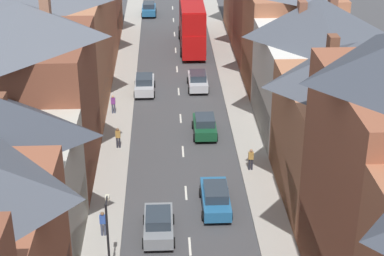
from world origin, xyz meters
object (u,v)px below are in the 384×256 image
Objects in this scene: car_parked_right_a at (145,84)px; pedestrian_far_right at (113,103)px; car_parked_left_b at (216,197)px; pedestrian_mid_right at (251,158)px; street_lamp at (108,241)px; car_near_blue at (159,224)px; car_mid_black at (205,125)px; pedestrian_mid_left at (103,222)px; car_parked_right_b at (149,9)px; double_decker_bus_lead at (192,23)px; pedestrian_far_left at (118,137)px; car_parked_left_a at (198,80)px.

car_parked_right_a is 2.57× the size of pedestrian_far_right.
car_parked_left_b is 2.74× the size of pedestrian_mid_right.
car_near_blue is at bearing 64.01° from street_lamp.
car_parked_left_b is at bearing -76.14° from car_parked_right_a.
car_parked_right_a reaches higher than car_mid_black.
car_parked_left_b is at bearing -90.00° from car_mid_black.
pedestrian_mid_left is at bearing 99.12° from street_lamp.
car_parked_left_b is 16.78m from pedestrian_far_right.
car_parked_left_b is (4.90, -19.86, -0.02)m from car_parked_right_a.
pedestrian_mid_right is (7.75, -41.72, 0.20)m from car_parked_right_b.
car_mid_black is 15.26m from pedestrian_mid_left.
car_parked_right_b is 54.39m from street_lamp.
car_parked_right_b is at bearing 109.66° from double_decker_bus_lead.
pedestrian_mid_right is 15.59m from street_lamp.
pedestrian_mid_left is 1.00× the size of pedestrian_mid_right.
pedestrian_mid_left is 12.31m from pedestrian_mid_right.
car_mid_black is 0.86× the size of car_parked_left_b.
car_parked_right_b is at bearing 97.82° from car_mid_black.
pedestrian_mid_right is at bearing -22.23° from pedestrian_far_left.
car_mid_black is (3.60, 13.63, -0.00)m from car_near_blue.
street_lamp reaches higher than double_decker_bus_lead.
car_near_blue is 23.82m from car_parked_left_a.
car_parked_left_a is 2.60× the size of pedestrian_mid_right.
car_parked_right_b is (0.00, 26.58, -0.01)m from car_parked_right_a.
pedestrian_mid_left and pedestrian_far_right have the same top height.
pedestrian_far_left and pedestrian_far_right have the same top height.
car_near_blue is 2.44× the size of pedestrian_mid_right.
car_mid_black is 0.95× the size of car_parked_right_b.
pedestrian_mid_right is (6.45, 7.58, 0.20)m from car_near_blue.
double_decker_bus_lead is at bearing 84.24° from car_near_blue.
car_parked_left_a is 20.69m from car_parked_left_b.
street_lamp is (-1.15, -54.32, 2.41)m from car_parked_right_b.
double_decker_bus_lead is 2.83× the size of car_mid_black.
double_decker_bus_lead is at bearing 74.65° from pedestrian_far_left.
car_parked_left_a is 1.10× the size of car_mid_black.
pedestrian_far_left is at bearing -83.14° from pedestrian_far_right.
street_lamp is at bearing -80.88° from pedestrian_mid_left.
pedestrian_mid_right is (2.86, -28.03, -1.78)m from double_decker_bus_lead.
double_decker_bus_lead is 2.61× the size of car_parked_right_a.
street_lamp reaches higher than car_parked_right_a.
car_parked_left_a is at bearing -89.96° from double_decker_bus_lead.
pedestrian_far_right is at bearing 116.22° from car_parked_left_b.
pedestrian_far_left is (-3.04, 11.46, 0.20)m from car_near_blue.
car_parked_right_a is 2.57× the size of pedestrian_mid_left.
car_parked_right_b is at bearing 87.37° from pedestrian_far_left.
car_mid_black is 2.37× the size of pedestrian_mid_right.
car_parked_left_a is at bearing 37.26° from pedestrian_far_right.
car_mid_black is 6.99m from pedestrian_far_left.
pedestrian_far_left is at bearing 88.90° from pedestrian_mid_left.
car_parked_left_a is 0.76× the size of street_lamp.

